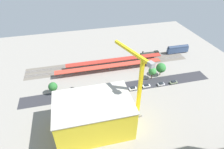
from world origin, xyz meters
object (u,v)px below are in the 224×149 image
at_px(street_tree_2, 161,68).
at_px(traffic_light, 119,88).
at_px(parked_car_0, 173,82).
at_px(parked_car_1, 161,84).
at_px(parked_car_2, 146,86).
at_px(box_truck_0, 84,101).
at_px(parked_car_3, 133,89).
at_px(platform_canopy_near, 110,66).
at_px(parked_car_4, 117,91).
at_px(passenger_coach, 178,49).
at_px(tower_crane, 138,82).
at_px(locomotive, 151,54).
at_px(construction_building, 94,115).
at_px(street_tree_0, 152,71).
at_px(platform_canopy_far, 115,60).
at_px(street_tree_1, 53,87).

xyz_separation_m(street_tree_2, traffic_light, (29.41, 10.63, -1.03)).
relative_size(parked_car_0, parked_car_1, 1.08).
bearing_deg(parked_car_2, parked_car_0, 177.14).
bearing_deg(box_truck_0, parked_car_3, -171.46).
xyz_separation_m(platform_canopy_near, parked_car_0, (-32.98, 22.00, -2.92)).
xyz_separation_m(parked_car_4, traffic_light, (-0.75, 1.58, 3.53)).
bearing_deg(passenger_coach, tower_crane, 43.58).
height_order(parked_car_2, street_tree_2, street_tree_2).
relative_size(locomotive, construction_building, 0.48).
distance_m(parked_car_3, box_truck_0, 27.85).
xyz_separation_m(tower_crane, street_tree_2, (-25.92, -25.74, -13.45)).
bearing_deg(parked_car_2, box_truck_0, 7.08).
relative_size(platform_canopy_near, box_truck_0, 6.56).
bearing_deg(parked_car_0, construction_building, 21.68).
bearing_deg(parked_car_4, platform_canopy_near, -92.87).
height_order(locomotive, parked_car_0, locomotive).
bearing_deg(street_tree_2, locomotive, -99.43).
height_order(construction_building, street_tree_0, construction_building).
distance_m(construction_building, traffic_light, 25.54).
height_order(platform_canopy_near, platform_canopy_far, platform_canopy_near).
bearing_deg(parked_car_0, platform_canopy_near, -33.71).
bearing_deg(passenger_coach, parked_car_2, 40.01).
distance_m(platform_canopy_far, passenger_coach, 49.37).
height_order(passenger_coach, parked_car_3, passenger_coach).
bearing_deg(parked_car_1, parked_car_0, 178.13).
bearing_deg(parked_car_2, construction_building, 31.75).
xyz_separation_m(parked_car_1, parked_car_4, (26.30, -0.42, 0.05)).
bearing_deg(parked_car_3, passenger_coach, -145.19).
bearing_deg(parked_car_1, parked_car_2, -3.72).
distance_m(parked_car_0, parked_car_1, 7.75).
bearing_deg(construction_building, street_tree_2, -146.56).
distance_m(parked_car_2, parked_car_3, 8.34).
distance_m(passenger_coach, box_truck_0, 82.28).
bearing_deg(tower_crane, parked_car_0, -151.73).
distance_m(tower_crane, street_tree_2, 38.93).
bearing_deg(parked_car_4, passenger_coach, -149.99).
bearing_deg(box_truck_0, parked_car_2, -172.92).
xyz_separation_m(street_tree_0, traffic_light, (22.98, 8.78, -0.95)).
bearing_deg(box_truck_0, parked_car_4, -166.84).
xyz_separation_m(parked_car_1, traffic_light, (25.55, 1.17, 3.58)).
bearing_deg(parked_car_4, tower_crane, 104.28).
bearing_deg(platform_canopy_near, passenger_coach, -168.88).
bearing_deg(tower_crane, passenger_coach, -136.42).
relative_size(passenger_coach, parked_car_4, 3.66).
relative_size(parked_car_0, street_tree_0, 0.58).
xyz_separation_m(passenger_coach, traffic_light, (54.69, 33.60, 1.13)).
bearing_deg(traffic_light, parked_car_3, -170.40).
xyz_separation_m(platform_canopy_far, street_tree_1, (39.68, 20.15, 1.01)).
bearing_deg(street_tree_2, traffic_light, 19.87).
bearing_deg(construction_building, traffic_light, -130.68).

